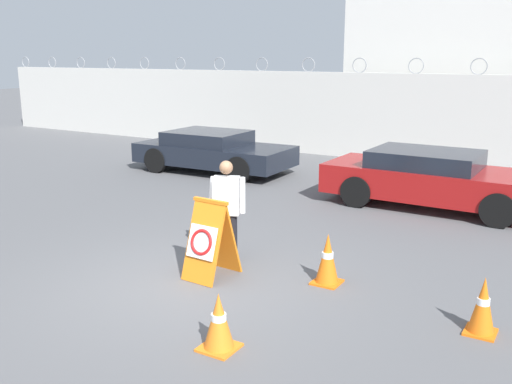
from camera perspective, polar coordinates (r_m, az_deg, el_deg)
The scene contains 10 objects.
ground_plane at distance 8.34m, azimuth -7.10°, elevation -9.20°, with size 90.00×90.00×0.00m, color #5B5B5E.
perimeter_wall at distance 17.92m, azimuth 15.41°, elevation 7.10°, with size 36.00×0.30×3.13m.
building_block at distance 22.21m, azimuth 19.92°, elevation 12.96°, with size 6.66×5.79×6.56m.
barricade_sign at distance 8.40m, azimuth -4.66°, elevation -4.70°, with size 0.61×0.79×1.18m.
security_guard at distance 8.94m, azimuth -2.95°, elevation -1.51°, with size 0.65×0.36×1.63m.
traffic_cone_near at distance 7.30m, azimuth 21.74°, elevation -10.53°, with size 0.36×0.36×0.71m.
traffic_cone_mid at distance 6.49m, azimuth -3.74°, elevation -12.82°, with size 0.41×0.41×0.67m.
traffic_cone_far at distance 8.27m, azimuth 7.17°, elevation -6.66°, with size 0.39×0.39×0.75m.
parked_car_front_coupe at distance 16.06m, azimuth -4.33°, elevation 4.14°, with size 4.42×2.09×1.14m.
parked_car_rear_sedan at distance 12.79m, azimuth 17.28°, elevation 1.30°, with size 4.65×1.95×1.22m.
Camera 1 is at (4.80, -6.02, 3.21)m, focal length 40.00 mm.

